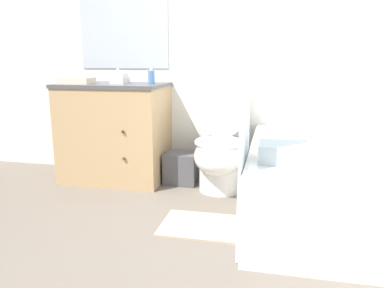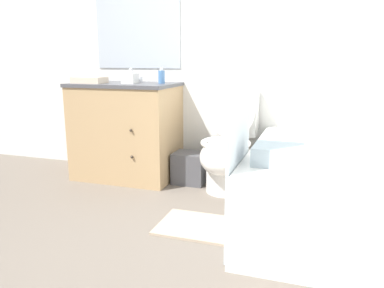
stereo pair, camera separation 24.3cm
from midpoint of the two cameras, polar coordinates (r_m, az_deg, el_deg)
name	(u,v)px [view 2 (the right image)]	position (r m, az deg, el deg)	size (l,w,h in m)	color
ground_plane	(127,277)	(1.96, -6.13, -19.62)	(14.00, 14.00, 0.00)	#6B6056
wall_back	(219,35)	(3.36, 6.36, 16.15)	(8.00, 0.06, 2.50)	silver
vanity_cabinet	(127,130)	(3.37, -7.91, 2.16)	(0.90, 0.60, 0.85)	tan
sink_faucet	(135,78)	(3.50, -6.71, 9.98)	(0.14, 0.12, 0.12)	silver
toilet	(228,148)	(3.02, 7.86, -0.69)	(0.39, 0.69, 0.89)	white
bathtub	(310,185)	(2.60, 20.21, -5.96)	(0.76, 1.56, 0.49)	white
shower_curtain	(241,77)	(2.05, 10.87, 9.94)	(0.02, 0.56, 1.90)	silver
wastebasket	(190,168)	(3.23, 1.82, -3.68)	(0.27, 0.23, 0.27)	#4C4C51
tissue_box	(130,78)	(3.24, -7.31, 9.95)	(0.12, 0.11, 0.11)	white
soap_dispenser	(162,76)	(3.20, -2.46, 10.24)	(0.06, 0.06, 0.14)	#4C7AB2
hand_towel_folded	(89,80)	(3.34, -13.35, 9.47)	(0.27, 0.17, 0.05)	beige
bath_towel_folded	(278,155)	(2.12, 16.25, -1.60)	(0.27, 0.25, 0.10)	silver
bath_mat	(201,227)	(2.44, 4.30, -12.49)	(0.54, 0.40, 0.02)	tan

